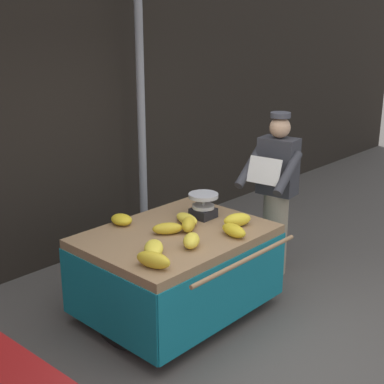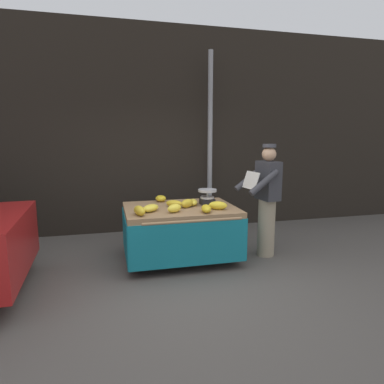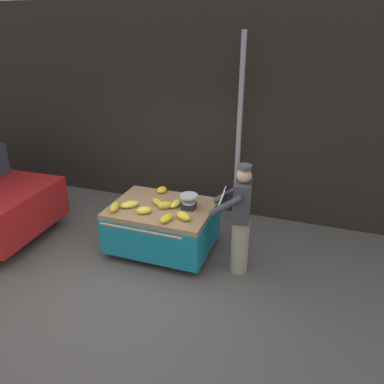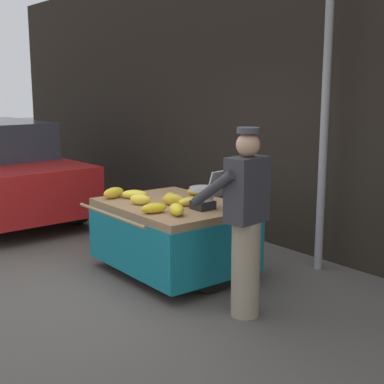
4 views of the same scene
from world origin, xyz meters
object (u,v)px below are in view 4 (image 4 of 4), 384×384
banana_bunch_3 (177,209)px  banana_bunch_7 (135,194)px  banana_bunch_6 (114,193)px  banana_bunch_8 (140,199)px  weighing_scale (203,198)px  vendor_person (245,222)px  street_pole (325,121)px  banana_cart (173,222)px  banana_bunch_2 (170,197)px  banana_bunch_5 (173,200)px  banana_bunch_1 (190,201)px  banana_bunch_0 (196,191)px  banana_bunch_4 (154,208)px

banana_bunch_3 → banana_bunch_7: 0.95m
banana_bunch_6 → banana_bunch_8: 0.48m
weighing_scale → banana_bunch_8: bearing=-146.0°
banana_bunch_3 → vendor_person: bearing=10.4°
street_pole → banana_cart: 1.99m
banana_cart → banana_bunch_7: banana_bunch_7 is taller
vendor_person → banana_bunch_3: bearing=-169.6°
banana_bunch_2 → vendor_person: vendor_person is taller
banana_bunch_5 → banana_bunch_6: banana_bunch_6 is taller
banana_cart → banana_bunch_1: (0.21, 0.07, 0.26)m
banana_cart → banana_bunch_5: bearing=-34.3°
weighing_scale → banana_bunch_6: (-1.06, -0.45, -0.06)m
banana_bunch_7 → banana_bunch_8: bearing=-21.2°
weighing_scale → banana_bunch_0: weighing_scale is taller
banana_bunch_7 → vendor_person: (1.76, 0.05, 0.02)m
banana_bunch_0 → banana_bunch_7: bearing=-109.8°
banana_bunch_6 → banana_bunch_7: 0.24m
banana_cart → banana_bunch_8: (-0.15, -0.32, 0.27)m
banana_bunch_7 → banana_cart: bearing=23.8°
banana_bunch_5 → banana_bunch_1: bearing=48.1°
banana_bunch_3 → banana_bunch_7: banana_bunch_3 is taller
banana_bunch_2 → banana_bunch_7: bearing=-148.9°
banana_bunch_1 → banana_bunch_8: (-0.36, -0.40, 0.01)m
banana_bunch_1 → banana_bunch_4: 0.51m
banana_bunch_2 → banana_bunch_6: 0.68m
banana_cart → banana_bunch_4: bearing=-57.9°
banana_bunch_4 → banana_bunch_7: (-0.73, 0.23, -0.00)m
banana_bunch_1 → banana_bunch_3: size_ratio=1.05×
banana_cart → weighing_scale: weighing_scale is taller
banana_bunch_5 → banana_bunch_7: banana_bunch_5 is taller
banana_bunch_2 → banana_cart: bearing=-16.5°
banana_bunch_4 → banana_bunch_8: (-0.42, 0.11, 0.00)m
banana_cart → street_pole: bearing=58.0°
banana_bunch_7 → banana_bunch_8: 0.33m
banana_bunch_2 → banana_bunch_8: 0.35m
banana_bunch_0 → banana_bunch_6: 0.96m
banana_bunch_4 → banana_bunch_3: bearing=31.7°
weighing_scale → banana_bunch_5: (-0.34, -0.13, -0.06)m
banana_bunch_4 → banana_bunch_5: 0.41m
weighing_scale → banana_bunch_1: size_ratio=1.02×
street_pole → banana_bunch_0: (-1.09, -0.92, -0.83)m
banana_cart → banana_bunch_3: banana_bunch_3 is taller
weighing_scale → banana_bunch_8: (-0.58, -0.39, -0.06)m
banana_bunch_4 → banana_bunch_1: bearing=96.4°
street_pole → weighing_scale: size_ratio=12.04×
banana_cart → banana_bunch_5: (0.09, -0.06, 0.27)m
street_pole → banana_bunch_3: 1.94m
weighing_scale → banana_bunch_3: 0.38m
weighing_scale → banana_bunch_6: size_ratio=0.96×
banana_bunch_2 → banana_bunch_4: bearing=-52.2°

